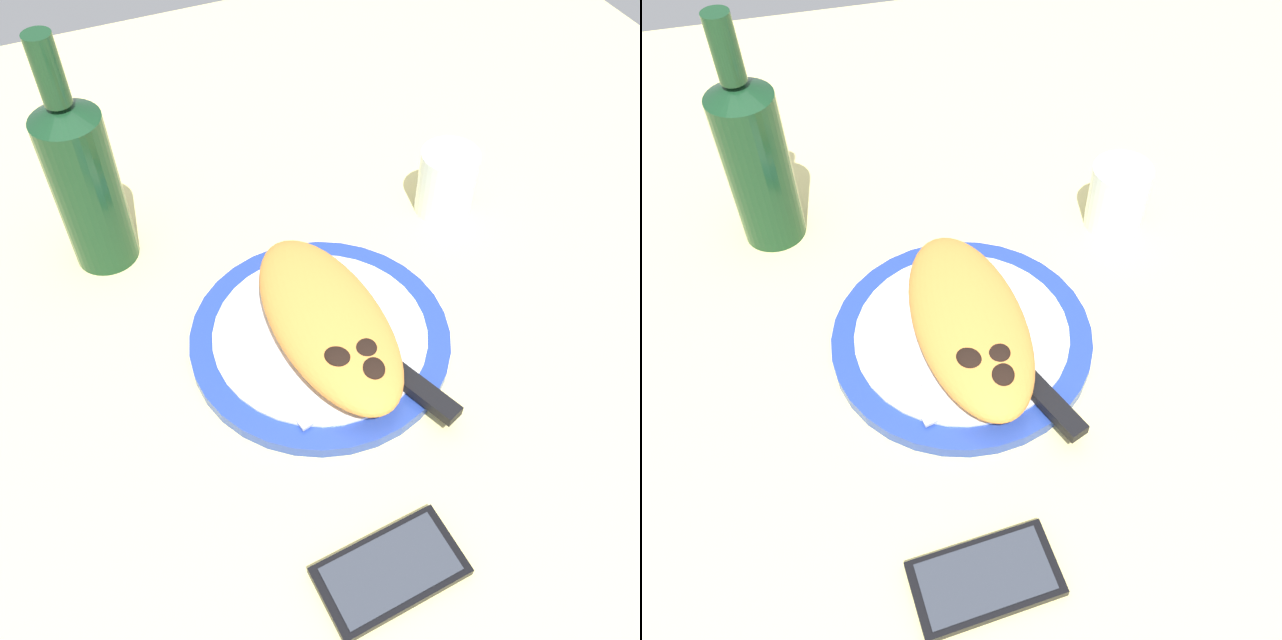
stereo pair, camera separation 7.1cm
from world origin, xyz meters
The scene contains 8 objects.
ground_plane centered at (0.00, 0.00, -1.50)cm, with size 150.00×150.00×3.00cm, color #E5D684.
plate centered at (0.00, 0.00, 0.83)cm, with size 27.38×27.38×1.75cm.
calzone centered at (0.67, 0.59, 4.03)cm, with size 24.97×11.97×4.51cm.
fork centered at (3.88, -6.40, 1.95)cm, with size 15.66×4.79×0.40cm.
knife centered at (7.88, 4.73, 2.24)cm, with size 21.10×9.77×1.20cm.
smartphone centered at (24.84, -4.39, 0.56)cm, with size 7.43×12.71×1.16cm.
water_glass centered at (-13.36, 22.49, 3.68)cm, with size 6.96×6.96×8.28cm.
wine_bottle centered at (-22.06, -17.67, 10.89)cm, with size 7.25×7.25×27.49cm.
Camera 1 is at (41.33, -17.98, 59.35)cm, focal length 39.32 mm.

